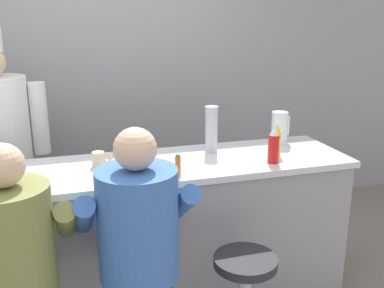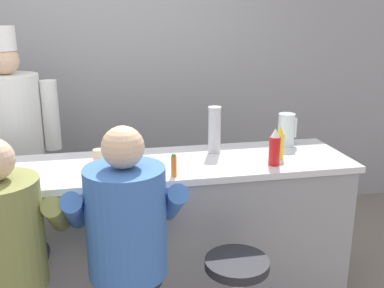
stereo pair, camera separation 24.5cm
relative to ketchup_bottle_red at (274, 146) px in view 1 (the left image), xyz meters
The scene contains 12 objects.
wall_back 1.88m from the ketchup_bottle_red, 121.37° to the left, with size 10.00×0.06×2.70m.
diner_counter 1.15m from the ketchup_bottle_red, 169.19° to the left, with size 3.02×0.66×0.98m.
ketchup_bottle_red is the anchor object (origin of this frame).
mustard_bottle_yellow 0.14m from the ketchup_bottle_red, 55.79° to the left, with size 0.06×0.06×0.21m.
hot_sauce_bottle_orange 0.64m from the ketchup_bottle_red, behind, with size 0.03×0.03×0.13m.
water_pitcher_clear 0.45m from the ketchup_bottle_red, 58.04° to the left, with size 0.13×0.12×0.23m.
breakfast_plate 0.98m from the ketchup_bottle_red, behind, with size 0.22×0.22×0.04m.
coffee_mug_tan 1.08m from the ketchup_bottle_red, 167.05° to the left, with size 0.12×0.08×0.09m.
cup_stack_steel 0.44m from the ketchup_bottle_red, 132.21° to the left, with size 0.09×0.09×0.31m.
diner_seated_olive 1.59m from the ketchup_bottle_red, 165.48° to the right, with size 0.59×0.58×1.36m.
diner_seated_blue 1.04m from the ketchup_bottle_red, 157.30° to the right, with size 0.61×0.60×1.38m.
cook_in_whites_near 1.97m from the ketchup_bottle_red, 149.39° to the left, with size 0.70×0.45×1.80m.
Camera 1 is at (-0.29, -2.27, 1.89)m, focal length 42.00 mm.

